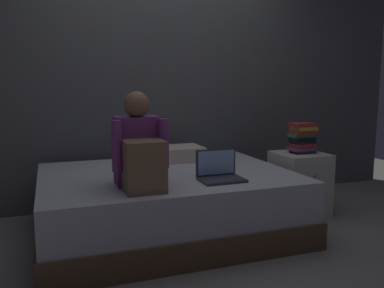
{
  "coord_description": "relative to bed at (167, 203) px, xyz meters",
  "views": [
    {
      "loc": [
        -1.08,
        -2.72,
        1.2
      ],
      "look_at": [
        -0.05,
        0.1,
        0.76
      ],
      "focal_mm": 37.11,
      "sensor_mm": 36.0,
      "label": 1
    }
  ],
  "objects": [
    {
      "name": "person_sitting",
      "position": [
        -0.3,
        -0.38,
        0.51
      ],
      "size": [
        0.39,
        0.44,
        0.66
      ],
      "color": "#75337A",
      "rests_on": "bed"
    },
    {
      "name": "bed",
      "position": [
        0.0,
        0.0,
        0.0
      ],
      "size": [
        2.0,
        1.5,
        0.51
      ],
      "color": "brown",
      "rests_on": "ground_plane"
    },
    {
      "name": "book_stack",
      "position": [
        1.31,
        0.03,
        0.47
      ],
      "size": [
        0.24,
        0.17,
        0.28
      ],
      "color": "black",
      "rests_on": "nightstand"
    },
    {
      "name": "laptop",
      "position": [
        0.29,
        -0.39,
        0.31
      ],
      "size": [
        0.32,
        0.23,
        0.22
      ],
      "color": "#333842",
      "rests_on": "bed"
    },
    {
      "name": "ground_plane",
      "position": [
        0.2,
        -0.3,
        -0.25
      ],
      "size": [
        8.0,
        8.0,
        0.0
      ],
      "primitive_type": "plane",
      "color": "gray"
    },
    {
      "name": "wall_back",
      "position": [
        0.2,
        0.9,
        1.1
      ],
      "size": [
        5.6,
        0.1,
        2.7
      ],
      "primitive_type": "cube",
      "color": "#4C4F54",
      "rests_on": "ground_plane"
    },
    {
      "name": "nightstand",
      "position": [
        1.3,
        0.03,
        0.04
      ],
      "size": [
        0.44,
        0.46,
        0.58
      ],
      "color": "beige",
      "rests_on": "ground_plane"
    },
    {
      "name": "pillow",
      "position": [
        0.18,
        0.45,
        0.32
      ],
      "size": [
        0.56,
        0.36,
        0.13
      ],
      "primitive_type": "cube",
      "color": "beige",
      "rests_on": "bed"
    }
  ]
}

